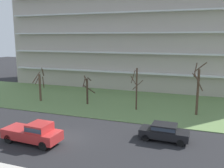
% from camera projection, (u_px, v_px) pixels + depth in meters
% --- Properties ---
extents(ground, '(160.00, 160.00, 0.00)m').
position_uv_depth(ground, '(67.00, 138.00, 23.09)').
color(ground, '#232326').
extents(grass_lawn_strip, '(80.00, 16.00, 0.08)m').
position_uv_depth(grass_lawn_strip, '(115.00, 102.00, 36.05)').
color(grass_lawn_strip, '#66844C').
rests_on(grass_lawn_strip, ground).
extents(apartment_building, '(48.62, 14.14, 20.21)m').
position_uv_depth(apartment_building, '(140.00, 34.00, 47.71)').
color(apartment_building, '#B2A899').
rests_on(apartment_building, ground).
extents(tree_far_left, '(1.73, 1.51, 5.06)m').
position_uv_depth(tree_far_left, '(40.00, 85.00, 36.07)').
color(tree_far_left, brown).
rests_on(tree_far_left, ground).
extents(tree_left, '(1.67, 1.64, 4.15)m').
position_uv_depth(tree_left, '(87.00, 90.00, 34.21)').
color(tree_left, '#423023').
rests_on(tree_left, ground).
extents(tree_center, '(1.51, 1.55, 5.52)m').
position_uv_depth(tree_center, '(136.00, 88.00, 31.52)').
color(tree_center, '#4C3828').
rests_on(tree_center, ground).
extents(tree_right, '(1.67, 1.69, 6.47)m').
position_uv_depth(tree_right, '(198.00, 89.00, 29.29)').
color(tree_right, '#4C3828').
rests_on(tree_right, ground).
extents(sedan_black_near_left, '(4.45, 1.91, 1.57)m').
position_uv_depth(sedan_black_near_left, '(164.00, 131.00, 22.41)').
color(sedan_black_near_left, black).
rests_on(sedan_black_near_left, ground).
extents(pickup_red_center_right, '(5.49, 2.27, 1.95)m').
position_uv_depth(pickup_red_center_right, '(34.00, 132.00, 21.76)').
color(pickup_red_center_right, '#B22828').
rests_on(pickup_red_center_right, ground).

